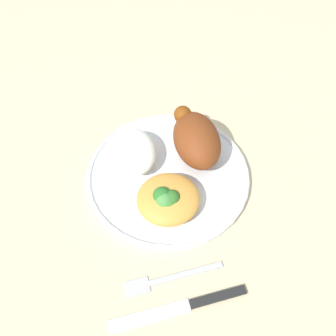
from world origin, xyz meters
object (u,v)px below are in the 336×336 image
object	(u,v)px
plate	(168,174)
rice_pile	(135,151)
mac_cheese_with_broccoli	(168,199)
knife	(191,304)
fork	(168,278)
roasted_chicken	(196,139)

from	to	relation	value
plate	rice_pile	world-z (taller)	rice_pile
mac_cheese_with_broccoli	knife	distance (m)	0.15
fork	roasted_chicken	bearing A→B (deg)	-25.37
fork	knife	world-z (taller)	knife
plate	knife	bearing A→B (deg)	174.91
fork	knife	size ratio (longest dim) A/B	0.75
plate	mac_cheese_with_broccoli	size ratio (longest dim) A/B	2.80
roasted_chicken	rice_pile	distance (m)	0.10
plate	roasted_chicken	size ratio (longest dim) A/B	2.22
plate	rice_pile	xyz separation A→B (m)	(0.04, 0.05, 0.03)
rice_pile	mac_cheese_with_broccoli	xyz separation A→B (m)	(-0.10, -0.03, -0.00)
fork	knife	xyz separation A→B (m)	(-0.04, -0.02, 0.00)
knife	rice_pile	bearing A→B (deg)	6.33
roasted_chicken	rice_pile	world-z (taller)	roasted_chicken
plate	mac_cheese_with_broccoli	world-z (taller)	mac_cheese_with_broccoli
fork	mac_cheese_with_broccoli	bearing A→B (deg)	-12.98
rice_pile	fork	size ratio (longest dim) A/B	0.69
plate	knife	world-z (taller)	plate
plate	knife	xyz separation A→B (m)	(-0.21, 0.02, -0.00)
plate	fork	distance (m)	0.18
rice_pile	roasted_chicken	bearing A→B (deg)	-95.98
knife	mac_cheese_with_broccoli	bearing A→B (deg)	-1.46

